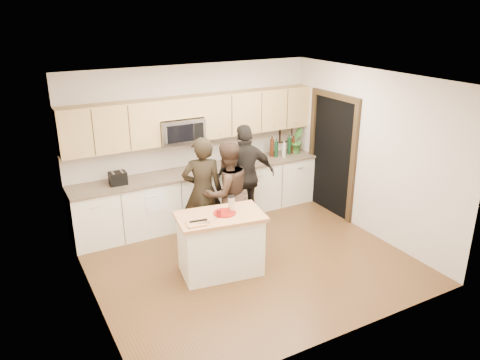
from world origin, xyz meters
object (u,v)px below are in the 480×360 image
woman_left (203,191)px  woman_right (245,176)px  island (221,243)px  toaster (118,178)px  woman_center (227,193)px

woman_left → woman_right: 0.94m
island → woman_right: woman_right is taller
toaster → woman_right: woman_right is taller
island → woman_right: bearing=57.1°
island → toaster: bearing=127.3°
island → toaster: (-0.94, 1.74, 0.59)m
island → woman_right: (1.08, 1.20, 0.44)m
island → woman_left: 1.06m
island → woman_center: (0.52, 0.80, 0.38)m
toaster → woman_center: 1.75m
island → woman_center: size_ratio=0.78×
toaster → woman_left: bearing=-35.3°
toaster → woman_left: (1.11, -0.79, -0.16)m
toaster → island: bearing=-61.6°
toaster → woman_right: (2.02, -0.54, -0.15)m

